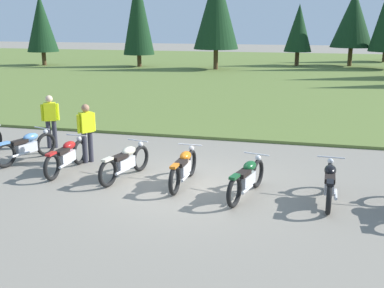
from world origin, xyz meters
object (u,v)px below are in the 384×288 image
object	(u,v)px
motorcycle_black	(329,183)
motorcycle_red	(67,156)
motorcycle_cream	(125,162)
rider_with_back_turned	(87,130)
motorcycle_sky_blue	(27,146)
motorcycle_british_green	(247,178)
rider_in_hivis_vest	(50,118)
motorcycle_orange	(184,167)

from	to	relation	value
motorcycle_black	motorcycle_red	bearing A→B (deg)	175.50
motorcycle_cream	rider_with_back_turned	distance (m)	1.94
motorcycle_sky_blue	motorcycle_british_green	bearing A→B (deg)	-10.84
motorcycle_red	motorcycle_black	bearing A→B (deg)	-4.50
rider_with_back_turned	motorcycle_sky_blue	bearing A→B (deg)	-168.86
motorcycle_sky_blue	motorcycle_black	size ratio (longest dim) A/B	0.96
motorcycle_black	rider_in_hivis_vest	world-z (taller)	rider_in_hivis_vest
motorcycle_cream	rider_with_back_turned	xyz separation A→B (m)	(-1.56, 1.05, 0.51)
motorcycle_cream	rider_in_hivis_vest	xyz separation A→B (m)	(-3.35, 2.20, 0.51)
rider_with_back_turned	rider_in_hivis_vest	bearing A→B (deg)	147.43
motorcycle_cream	motorcycle_british_green	distance (m)	3.19
motorcycle_british_green	rider_with_back_turned	world-z (taller)	rider_with_back_turned
rider_in_hivis_vest	motorcycle_british_green	bearing A→B (deg)	-22.69
motorcycle_red	motorcycle_cream	world-z (taller)	same
motorcycle_red	motorcycle_british_green	size ratio (longest dim) A/B	1.02
motorcycle_red	motorcycle_cream	distance (m)	1.71
motorcycle_cream	motorcycle_orange	bearing A→B (deg)	-3.49
motorcycle_cream	motorcycle_british_green	size ratio (longest dim) A/B	1.00
motorcycle_sky_blue	rider_in_hivis_vest	xyz separation A→B (m)	(-0.07, 1.49, 0.51)
rider_with_back_turned	motorcycle_cream	bearing A→B (deg)	-33.98
motorcycle_sky_blue	motorcycle_cream	size ratio (longest dim) A/B	0.98
motorcycle_red	motorcycle_cream	size ratio (longest dim) A/B	1.02
motorcycle_orange	motorcycle_british_green	bearing A→B (deg)	-15.02
motorcycle_red	motorcycle_british_green	xyz separation A→B (m)	(4.86, -0.65, 0.00)
rider_in_hivis_vest	motorcycle_red	bearing A→B (deg)	-51.54
motorcycle_british_green	rider_in_hivis_vest	bearing A→B (deg)	157.31
motorcycle_black	motorcycle_british_green	bearing A→B (deg)	-176.03
motorcycle_british_green	rider_in_hivis_vest	distance (m)	7.07
motorcycle_sky_blue	rider_in_hivis_vest	distance (m)	1.57
motorcycle_sky_blue	motorcycle_orange	size ratio (longest dim) A/B	0.96
motorcycle_cream	rider_with_back_turned	bearing A→B (deg)	146.02
motorcycle_sky_blue	rider_with_back_turned	world-z (taller)	rider_with_back_turned
motorcycle_sky_blue	motorcycle_black	xyz separation A→B (m)	(8.24, -1.11, 0.00)
motorcycle_sky_blue	motorcycle_red	size ratio (longest dim) A/B	0.96
motorcycle_cream	motorcycle_sky_blue	bearing A→B (deg)	167.81
motorcycle_sky_blue	motorcycle_red	xyz separation A→B (m)	(1.57, -0.58, 0.00)
motorcycle_red	motorcycle_orange	bearing A→B (deg)	-3.90
motorcycle_red	rider_in_hivis_vest	xyz separation A→B (m)	(-1.64, 2.07, 0.51)
motorcycle_british_green	rider_with_back_turned	size ratio (longest dim) A/B	1.23
rider_in_hivis_vest	rider_with_back_turned	bearing A→B (deg)	-32.57
motorcycle_british_green	motorcycle_red	bearing A→B (deg)	172.37
motorcycle_orange	rider_in_hivis_vest	xyz separation A→B (m)	(-4.91, 2.29, 0.51)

